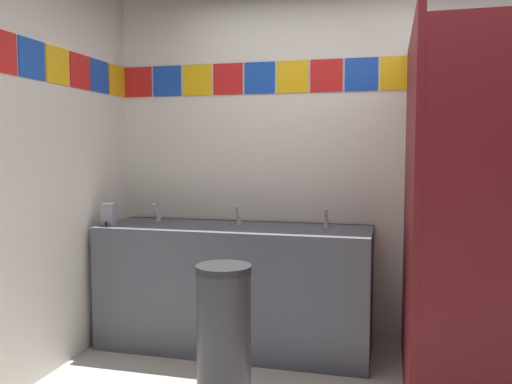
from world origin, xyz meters
TOP-DOWN VIEW (x-y plane):
  - wall_back at (-0.00, 1.52)m, footprint 3.67×0.09m
  - vanity_counter at (-0.84, 1.17)m, footprint 1.89×0.62m
  - faucet_left at (-1.47, 1.26)m, footprint 0.04×0.10m
  - faucet_center at (-0.84, 1.26)m, footprint 0.04×0.10m
  - faucet_right at (-0.21, 1.26)m, footprint 0.04×0.10m
  - soap_dispenser at (-1.71, 0.98)m, footprint 0.09×0.09m
  - stall_divider at (0.50, 0.53)m, footprint 0.92×1.39m
  - trash_bin at (-0.66, 0.34)m, footprint 0.31×0.31m

SIDE VIEW (x-z plane):
  - trash_bin at x=-0.66m, z-range 0.00..0.78m
  - vanity_counter at x=-0.84m, z-range 0.01..0.88m
  - faucet_left at x=-1.47m, z-range 0.85..0.99m
  - faucet_center at x=-0.84m, z-range 0.85..0.99m
  - faucet_right at x=-0.21m, z-range 0.85..0.99m
  - soap_dispenser at x=-1.71m, z-range 0.87..1.03m
  - stall_divider at x=0.50m, z-range 0.00..2.08m
  - wall_back at x=0.00m, z-range 0.00..2.67m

